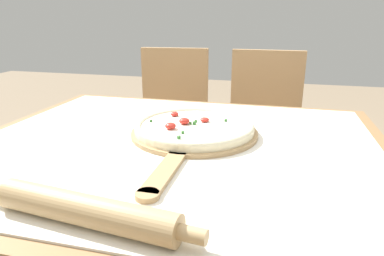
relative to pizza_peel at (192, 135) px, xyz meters
The scene contains 7 objects.
dining_table 0.13m from the pizza_peel, 125.34° to the right, with size 1.21×1.03×0.73m.
towel_cloth 0.07m from the pizza_peel, 125.34° to the right, with size 1.13×0.95×0.00m.
pizza_peel is the anchor object (origin of this frame).
pizza 0.03m from the pizza_peel, 91.06° to the left, with size 0.36×0.36×0.04m.
rolling_pin 0.48m from the pizza_peel, 98.16° to the right, with size 0.44×0.09×0.06m.
chair_left 0.93m from the pizza_peel, 111.31° to the left, with size 0.43×0.43×0.90m.
chair_right 0.89m from the pizza_peel, 78.15° to the left, with size 0.41×0.41×0.90m.
Camera 1 is at (0.27, -0.87, 1.08)m, focal length 32.00 mm.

